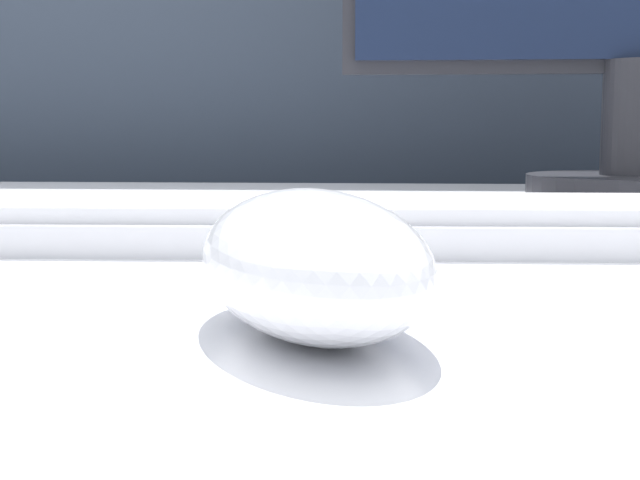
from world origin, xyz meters
The scene contains 3 objects.
partition_panel centered at (0.00, 0.73, 0.60)m, with size 5.00×0.03×1.19m.
computer_mouse_near centered at (0.01, -0.16, 0.75)m, with size 0.10×0.14×0.04m.
keyboard centered at (0.03, 0.06, 0.74)m, with size 0.42×0.14×0.02m.
Camera 1 is at (0.03, -0.42, 0.79)m, focal length 50.00 mm.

